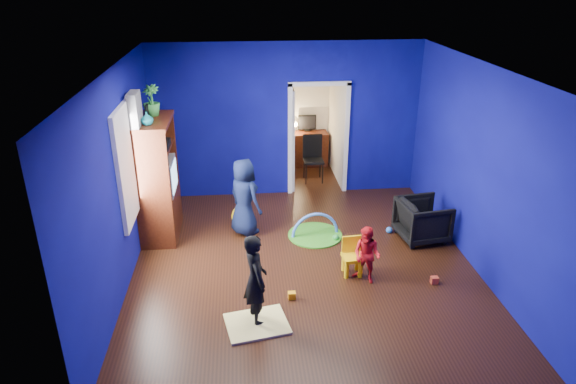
{
  "coord_description": "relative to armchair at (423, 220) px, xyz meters",
  "views": [
    {
      "loc": [
        -0.85,
        -6.51,
        4.07
      ],
      "look_at": [
        -0.2,
        0.4,
        1.04
      ],
      "focal_mm": 32.0,
      "sensor_mm": 36.0,
      "label": 1
    }
  ],
  "objects": [
    {
      "name": "potted_plant",
      "position": [
        -4.23,
        0.8,
        1.86
      ],
      "size": [
        0.33,
        0.33,
        0.48
      ],
      "primitive_type": "imported",
      "rotation": [
        0.0,
        0.0,
        -0.26
      ],
      "color": "green",
      "rests_on": "tv_armoire"
    },
    {
      "name": "child_black",
      "position": [
        -2.76,
        -1.87,
        0.26
      ],
      "size": [
        0.4,
        0.5,
        1.2
      ],
      "primitive_type": "imported",
      "rotation": [
        0.0,
        0.0,
        1.84
      ],
      "color": "black",
      "rests_on": "floor"
    },
    {
      "name": "yellow_blanket",
      "position": [
        -2.76,
        -1.97,
        -0.32
      ],
      "size": [
        0.85,
        0.73,
        0.03
      ],
      "primitive_type": "cube",
      "rotation": [
        0.0,
        0.0,
        0.19
      ],
      "color": "#F2E07A",
      "rests_on": "floor"
    },
    {
      "name": "child_navy",
      "position": [
        -2.86,
        0.47,
        0.31
      ],
      "size": [
        0.73,
        0.75,
        1.3
      ],
      "primitive_type": "imported",
      "rotation": [
        0.0,
        0.0,
        2.28
      ],
      "color": "black",
      "rests_on": "floor"
    },
    {
      "name": "vase",
      "position": [
        -4.23,
        0.28,
        1.72
      ],
      "size": [
        0.23,
        0.23,
        0.19
      ],
      "primitive_type": "imported",
      "rotation": [
        0.0,
        0.0,
        -0.32
      ],
      "color": "#0C5865",
      "rests_on": "tv_armoire"
    },
    {
      "name": "desk_monitor",
      "position": [
        -1.41,
        3.72,
        0.61
      ],
      "size": [
        0.4,
        0.05,
        0.32
      ],
      "primitive_type": "cube",
      "color": "black",
      "rests_on": "study_desk"
    },
    {
      "name": "kid_chair",
      "position": [
        -1.35,
        -0.93,
        -0.09
      ],
      "size": [
        0.3,
        0.3,
        0.5
      ],
      "primitive_type": "cube",
      "rotation": [
        0.0,
        0.0,
        0.09
      ],
      "color": "yellow",
      "rests_on": "floor"
    },
    {
      "name": "toy_1",
      "position": [
        -0.46,
        0.24,
        -0.28
      ],
      "size": [
        0.11,
        0.11,
        0.11
      ],
      "primitive_type": "sphere",
      "color": "blue",
      "rests_on": "floor"
    },
    {
      "name": "toy_arch",
      "position": [
        -1.71,
        0.26,
        -0.32
      ],
      "size": [
        0.8,
        0.16,
        0.8
      ],
      "primitive_type": "torus",
      "rotation": [
        1.57,
        0.0,
        0.14
      ],
      "color": "#3F8CD8",
      "rests_on": "floor"
    },
    {
      "name": "crt_tv",
      "position": [
        -4.19,
        0.58,
        0.68
      ],
      "size": [
        0.46,
        0.7,
        0.54
      ],
      "primitive_type": "cube",
      "color": "silver",
      "rests_on": "tv_armoire"
    },
    {
      "name": "tv_armoire",
      "position": [
        -4.23,
        0.58,
        0.64
      ],
      "size": [
        0.58,
        1.14,
        1.96
      ],
      "primitive_type": "cube",
      "color": "#42120B",
      "rests_on": "floor"
    },
    {
      "name": "wall_right",
      "position": [
        0.49,
        -0.66,
        1.11
      ],
      "size": [
        0.02,
        5.5,
        2.9
      ],
      "primitive_type": "cube",
      "color": "#090965",
      "rests_on": "floor"
    },
    {
      "name": "armchair",
      "position": [
        0.0,
        0.0,
        0.0
      ],
      "size": [
        0.84,
        0.82,
        0.68
      ],
      "primitive_type": "imported",
      "rotation": [
        0.0,
        0.0,
        1.72
      ],
      "color": "black",
      "rests_on": "floor"
    },
    {
      "name": "curtain",
      "position": [
        -4.38,
        0.24,
        0.91
      ],
      "size": [
        0.14,
        0.42,
        2.4
      ],
      "primitive_type": "cube",
      "color": "slate",
      "rests_on": "floor"
    },
    {
      "name": "study_desk",
      "position": [
        -1.41,
        3.6,
        0.04
      ],
      "size": [
        0.88,
        0.44,
        0.75
      ],
      "primitive_type": "cube",
      "color": "#3D140A",
      "rests_on": "floor"
    },
    {
      "name": "toy_2",
      "position": [
        -2.28,
        -1.47,
        -0.29
      ],
      "size": [
        0.1,
        0.08,
        0.1
      ],
      "primitive_type": "cube",
      "color": "#F99D0D",
      "rests_on": "floor"
    },
    {
      "name": "wall_front",
      "position": [
        -2.01,
        -3.41,
        1.11
      ],
      "size": [
        5.0,
        0.02,
        2.9
      ],
      "primitive_type": "cube",
      "color": "#090965",
      "rests_on": "floor"
    },
    {
      "name": "desk_lamp",
      "position": [
        -1.69,
        3.66,
        0.59
      ],
      "size": [
        0.14,
        0.14,
        0.14
      ],
      "primitive_type": "sphere",
      "color": "#FFD88C",
      "rests_on": "study_desk"
    },
    {
      "name": "floor",
      "position": [
        -2.01,
        -0.66,
        -0.34
      ],
      "size": [
        5.0,
        5.5,
        0.01
      ],
      "primitive_type": "cube",
      "color": "black",
      "rests_on": "ground"
    },
    {
      "name": "alcove",
      "position": [
        -1.41,
        2.96,
        0.91
      ],
      "size": [
        1.0,
        1.75,
        2.5
      ],
      "primitive_type": null,
      "color": "silver",
      "rests_on": "floor"
    },
    {
      "name": "doorway",
      "position": [
        -1.41,
        2.09,
        0.71
      ],
      "size": [
        1.16,
        0.1,
        2.1
      ],
      "primitive_type": "cube",
      "color": "white",
      "rests_on": "floor"
    },
    {
      "name": "toddler_red",
      "position": [
        -1.2,
        -1.13,
        0.08
      ],
      "size": [
        0.52,
        0.5,
        0.84
      ],
      "primitive_type": "imported",
      "rotation": [
        0.0,
        0.0,
        -0.68
      ],
      "color": "#AD1223",
      "rests_on": "floor"
    },
    {
      "name": "wall_left",
      "position": [
        -4.51,
        -0.66,
        1.11
      ],
      "size": [
        0.02,
        5.5,
        2.9
      ],
      "primitive_type": "cube",
      "color": "#090965",
      "rests_on": "floor"
    },
    {
      "name": "book_shelf",
      "position": [
        -1.41,
        3.71,
        1.68
      ],
      "size": [
        0.88,
        0.24,
        0.04
      ],
      "primitive_type": "cube",
      "color": "white",
      "rests_on": "study_desk"
    },
    {
      "name": "ceiling",
      "position": [
        -2.01,
        -0.66,
        2.56
      ],
      "size": [
        5.0,
        5.5,
        0.01
      ],
      "primitive_type": "cube",
      "color": "white",
      "rests_on": "wall_back"
    },
    {
      "name": "hopper_ball",
      "position": [
        -2.91,
        0.72,
        -0.15
      ],
      "size": [
        0.37,
        0.37,
        0.37
      ],
      "primitive_type": "sphere",
      "color": "yellow",
      "rests_on": "floor"
    },
    {
      "name": "play_mat",
      "position": [
        -1.71,
        0.26,
        -0.33
      ],
      "size": [
        0.9,
        0.9,
        0.02
      ],
      "primitive_type": "cylinder",
      "color": "green",
      "rests_on": "floor"
    },
    {
      "name": "wall_back",
      "position": [
        -2.01,
        2.09,
        1.11
      ],
      "size": [
        5.0,
        0.02,
        2.9
      ],
      "primitive_type": "cube",
      "color": "#090965",
      "rests_on": "floor"
    },
    {
      "name": "toy_0",
      "position": [
        -0.24,
        -1.29,
        -0.29
      ],
      "size": [
        0.1,
        0.08,
        0.1
      ],
      "primitive_type": "cube",
      "color": "#DA4424",
      "rests_on": "floor"
    },
    {
      "name": "toy_3",
      "position": [
        -1.4,
        0.07,
        -0.28
      ],
      "size": [
        0.11,
        0.11,
        0.11
      ],
      "primitive_type": "sphere",
      "color": "green",
      "rests_on": "floor"
    },
    {
      "name": "window_left",
      "position": [
        -4.5,
        -0.31,
        1.21
      ],
      "size": [
        0.03,
        0.95,
        1.55
      ],
      "primitive_type": "cube",
      "color": "white",
      "rests_on": "wall_left"
    },
    {
      "name": "folding_chair",
      "position": [
        -1.41,
        2.64,
        0.12
      ],
      "size": [
        0.4,
        0.4,
        0.92
      ],
      "primitive_type": "cube",
      "color": "black",
      "rests_on": "floor"
    }
  ]
}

